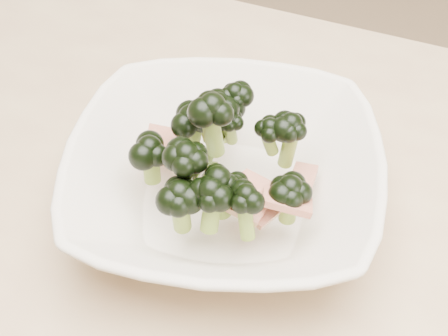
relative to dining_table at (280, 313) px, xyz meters
The scene contains 2 objects.
dining_table is the anchor object (origin of this frame).
broccoli_dish 0.17m from the dining_table, 155.36° to the left, with size 0.37×0.37×0.14m.
Camera 1 is at (0.08, -0.34, 1.22)m, focal length 50.00 mm.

